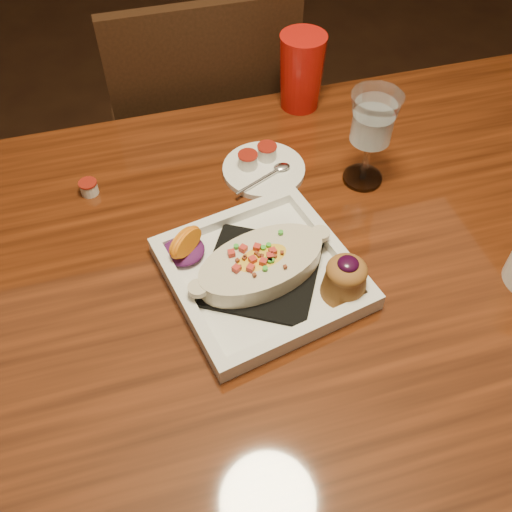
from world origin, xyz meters
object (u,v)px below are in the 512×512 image
object	(u,v)px
goblet	(373,124)
saucer	(262,167)
table	(278,306)
chair_far	(203,144)
plate	(269,270)
red_tumbler	(301,72)

from	to	relation	value
goblet	saucer	xyz separation A→B (m)	(-0.17, 0.07, -0.11)
table	chair_far	xyz separation A→B (m)	(-0.00, 0.63, -0.15)
plate	saucer	size ratio (longest dim) A/B	2.10
goblet	saucer	world-z (taller)	goblet
chair_far	red_tumbler	distance (m)	0.43
red_tumbler	plate	bearing A→B (deg)	-114.50
chair_far	red_tumbler	xyz separation A→B (m)	(0.17, -0.23, 0.32)
chair_far	goblet	xyz separation A→B (m)	(0.20, -0.47, 0.36)
table	goblet	distance (m)	0.34
plate	red_tumbler	world-z (taller)	red_tumbler
table	red_tumbler	xyz separation A→B (m)	(0.17, 0.40, 0.17)
chair_far	plate	xyz separation A→B (m)	(-0.02, -0.65, 0.27)
chair_far	plate	bearing A→B (deg)	88.05
plate	red_tumbler	distance (m)	0.46
chair_far	saucer	world-z (taller)	chair_far
goblet	plate	bearing A→B (deg)	-142.62
chair_far	plate	world-z (taller)	chair_far
saucer	red_tumbler	xyz separation A→B (m)	(0.13, 0.18, 0.06)
saucer	red_tumbler	world-z (taller)	red_tumbler
table	chair_far	world-z (taller)	chair_far
table	saucer	xyz separation A→B (m)	(0.04, 0.22, 0.11)
chair_far	table	bearing A→B (deg)	90.00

